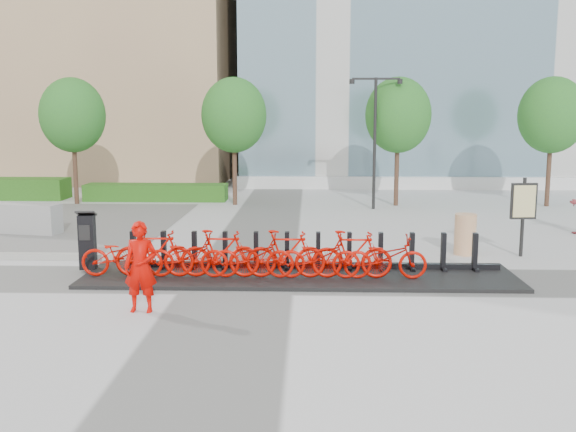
{
  "coord_description": "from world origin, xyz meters",
  "views": [
    {
      "loc": [
        1.5,
        -13.7,
        3.59
      ],
      "look_at": [
        1.0,
        1.5,
        1.2
      ],
      "focal_mm": 40.0,
      "sensor_mm": 36.0,
      "label": 1
    }
  ],
  "objects_px": {
    "bike_0": "(122,255)",
    "jersey_barrier": "(23,218)",
    "worker_red": "(141,267)",
    "kiosk": "(87,241)",
    "map_sign": "(524,204)",
    "construction_barrel": "(465,234)"
  },
  "relations": [
    {
      "from": "kiosk",
      "to": "map_sign",
      "type": "height_order",
      "value": "map_sign"
    },
    {
      "from": "kiosk",
      "to": "construction_barrel",
      "type": "xyz_separation_m",
      "value": [
        9.16,
        2.21,
        -0.21
      ]
    },
    {
      "from": "kiosk",
      "to": "jersey_barrier",
      "type": "relative_size",
      "value": 0.58
    },
    {
      "from": "bike_0",
      "to": "construction_barrel",
      "type": "height_order",
      "value": "construction_barrel"
    },
    {
      "from": "bike_0",
      "to": "worker_red",
      "type": "xyz_separation_m",
      "value": [
        1.02,
        -2.29,
        0.29
      ]
    },
    {
      "from": "jersey_barrier",
      "to": "map_sign",
      "type": "height_order",
      "value": "map_sign"
    },
    {
      "from": "kiosk",
      "to": "worker_red",
      "type": "relative_size",
      "value": 0.82
    },
    {
      "from": "construction_barrel",
      "to": "jersey_barrier",
      "type": "bearing_deg",
      "value": 168.31
    },
    {
      "from": "kiosk",
      "to": "construction_barrel",
      "type": "relative_size",
      "value": 1.29
    },
    {
      "from": "bike_0",
      "to": "jersey_barrier",
      "type": "distance_m",
      "value": 7.25
    },
    {
      "from": "worker_red",
      "to": "map_sign",
      "type": "height_order",
      "value": "map_sign"
    },
    {
      "from": "kiosk",
      "to": "worker_red",
      "type": "height_order",
      "value": "worker_red"
    },
    {
      "from": "jersey_barrier",
      "to": "map_sign",
      "type": "xyz_separation_m",
      "value": [
        14.26,
        -2.83,
        0.89
      ]
    },
    {
      "from": "kiosk",
      "to": "jersey_barrier",
      "type": "xyz_separation_m",
      "value": [
        -3.7,
        4.87,
        -0.29
      ]
    },
    {
      "from": "kiosk",
      "to": "worker_red",
      "type": "xyz_separation_m",
      "value": [
        2.02,
        -2.95,
        0.1
      ]
    },
    {
      "from": "bike_0",
      "to": "kiosk",
      "type": "height_order",
      "value": "kiosk"
    },
    {
      "from": "map_sign",
      "to": "construction_barrel",
      "type": "bearing_deg",
      "value": 166.38
    },
    {
      "from": "kiosk",
      "to": "jersey_barrier",
      "type": "distance_m",
      "value": 6.12
    },
    {
      "from": "kiosk",
      "to": "worker_red",
      "type": "distance_m",
      "value": 3.57
    },
    {
      "from": "bike_0",
      "to": "map_sign",
      "type": "bearing_deg",
      "value": -74.25
    },
    {
      "from": "bike_0",
      "to": "worker_red",
      "type": "distance_m",
      "value": 2.52
    },
    {
      "from": "construction_barrel",
      "to": "map_sign",
      "type": "bearing_deg",
      "value": -6.86
    }
  ]
}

